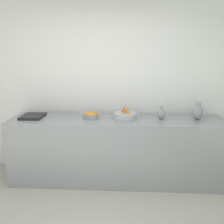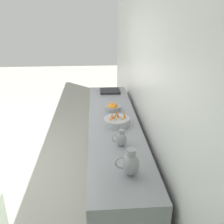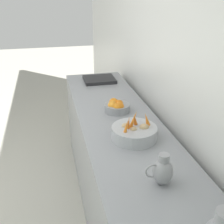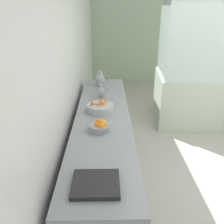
{
  "view_description": "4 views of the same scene",
  "coord_description": "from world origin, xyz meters",
  "px_view_note": "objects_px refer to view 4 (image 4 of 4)",
  "views": [
    {
      "loc": [
        1.64,
        0.3,
        1.81
      ],
      "look_at": [
        -1.44,
        0.13,
        1.06
      ],
      "focal_mm": 37.5,
      "sensor_mm": 36.0,
      "label": 1
    },
    {
      "loc": [
        -1.3,
        3.08,
        2.26
      ],
      "look_at": [
        -1.5,
        0.15,
        1.04
      ],
      "focal_mm": 39.59,
      "sensor_mm": 36.0,
      "label": 2
    },
    {
      "loc": [
        -1.0,
        1.98,
        1.94
      ],
      "look_at": [
        -1.44,
        0.1,
        1.06
      ],
      "focal_mm": 45.6,
      "sensor_mm": 36.0,
      "label": 3
    },
    {
      "loc": [
        -1.46,
        -2.4,
        2.12
      ],
      "look_at": [
        -1.41,
        -0.01,
        1.07
      ],
      "focal_mm": 38.91,
      "sensor_mm": 36.0,
      "label": 4
    }
  ],
  "objects_px": {
    "metal_pitcher_tall": "(100,79)",
    "glass_block_booth": "(198,64)",
    "metal_pitcher_short": "(101,91)",
    "vegetable_colander": "(100,108)",
    "orange_bowl": "(100,126)"
  },
  "relations": [
    {
      "from": "metal_pitcher_tall",
      "to": "glass_block_booth",
      "type": "bearing_deg",
      "value": 20.88
    },
    {
      "from": "metal_pitcher_short",
      "to": "glass_block_booth",
      "type": "xyz_separation_m",
      "value": [
        1.75,
        1.18,
        0.12
      ]
    },
    {
      "from": "vegetable_colander",
      "to": "glass_block_booth",
      "type": "xyz_separation_m",
      "value": [
        1.75,
        1.69,
        0.15
      ]
    },
    {
      "from": "glass_block_booth",
      "to": "metal_pitcher_tall",
      "type": "bearing_deg",
      "value": -159.12
    },
    {
      "from": "orange_bowl",
      "to": "metal_pitcher_tall",
      "type": "relative_size",
      "value": 0.86
    },
    {
      "from": "vegetable_colander",
      "to": "metal_pitcher_short",
      "type": "relative_size",
      "value": 1.72
    },
    {
      "from": "vegetable_colander",
      "to": "orange_bowl",
      "type": "bearing_deg",
      "value": -88.91
    },
    {
      "from": "orange_bowl",
      "to": "metal_pitcher_short",
      "type": "bearing_deg",
      "value": 90.61
    },
    {
      "from": "metal_pitcher_tall",
      "to": "orange_bowl",
      "type": "bearing_deg",
      "value": -88.54
    },
    {
      "from": "vegetable_colander",
      "to": "metal_pitcher_short",
      "type": "xyz_separation_m",
      "value": [
        -0.0,
        0.51,
        0.03
      ]
    },
    {
      "from": "vegetable_colander",
      "to": "glass_block_booth",
      "type": "bearing_deg",
      "value": 43.94
    },
    {
      "from": "vegetable_colander",
      "to": "metal_pitcher_short",
      "type": "distance_m",
      "value": 0.51
    },
    {
      "from": "orange_bowl",
      "to": "glass_block_booth",
      "type": "bearing_deg",
      "value": 51.21
    },
    {
      "from": "orange_bowl",
      "to": "metal_pitcher_tall",
      "type": "bearing_deg",
      "value": 91.46
    },
    {
      "from": "vegetable_colander",
      "to": "orange_bowl",
      "type": "height_order",
      "value": "vegetable_colander"
    }
  ]
}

